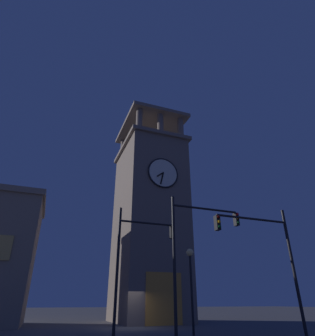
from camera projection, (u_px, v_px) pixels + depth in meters
ground_plane at (132, 328)px, 20.38m from camera, size 200.00×200.00×0.00m
clocktower at (149, 221)px, 29.95m from camera, size 6.69×8.78×24.30m
traffic_signal_near at (136, 251)px, 16.06m from camera, size 3.47×0.41×6.75m
traffic_signal_mid at (269, 249)px, 14.85m from camera, size 4.60×0.41×6.46m
traffic_signal_far at (195, 241)px, 15.06m from camera, size 4.22×0.41×6.96m
street_lamp at (191, 272)px, 17.14m from camera, size 0.44×0.44×4.71m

